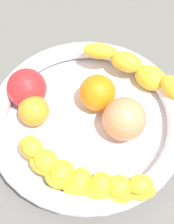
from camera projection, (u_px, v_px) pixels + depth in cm
name	position (u px, v px, depth cm)	size (l,w,h in cm)	color
kitchen_counter	(87.00, 132.00, 57.62)	(120.00, 120.00, 3.00)	#61615E
fruit_bowl	(87.00, 120.00, 54.04)	(32.16, 32.16, 5.26)	white
banana_draped_left	(149.00, 76.00, 55.15)	(18.70, 17.73, 6.32)	yellow
banana_draped_right	(81.00, 176.00, 46.01)	(12.05, 18.13, 5.88)	yellow
banana_arching_top	(78.00, 182.00, 46.57)	(12.93, 19.00, 4.00)	yellow
orange_front	(97.00, 93.00, 53.82)	(6.12, 6.12, 6.12)	orange
orange_mid_left	(34.00, 111.00, 52.61)	(5.06, 5.06, 5.06)	orange
peach_blush	(124.00, 119.00, 50.70)	(6.92, 6.92, 6.92)	#ED9263
tomato_red	(27.00, 88.00, 53.99)	(6.64, 6.64, 6.64)	red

